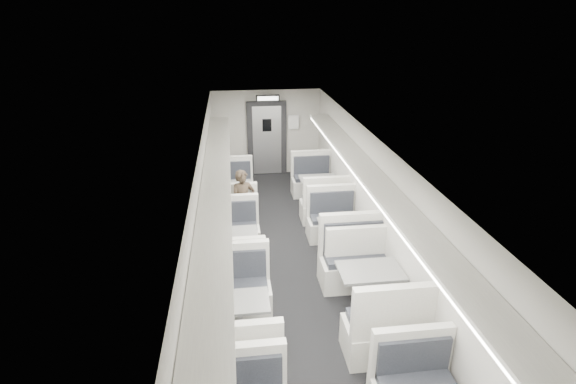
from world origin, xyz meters
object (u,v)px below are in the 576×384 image
object	(u,v)px
booth_left_a	(234,198)
booth_right_b	(341,239)
booth_right_a	(318,192)
exit_sign	(268,98)
booth_left_c	(239,322)
passenger	(243,202)
vestibule_door	(267,139)
booth_left_b	(236,248)
booth_right_c	(369,292)

from	to	relation	value
booth_left_a	booth_right_b	bearing A→B (deg)	-49.23
booth_left_a	booth_right_a	xyz separation A→B (m)	(2.00, 0.06, 0.01)
exit_sign	booth_left_c	bearing A→B (deg)	-98.66
passenger	vestibule_door	xyz separation A→B (m)	(0.81, 3.62, 0.34)
passenger	vestibule_door	world-z (taller)	vestibule_door
booth_left_b	booth_left_c	size ratio (longest dim) A/B	0.93
booth_left_b	booth_left_c	distance (m)	2.14
booth_left_b	booth_left_a	bearing A→B (deg)	90.00
booth_right_c	booth_left_a	bearing A→B (deg)	115.83
exit_sign	booth_left_b	bearing A→B (deg)	-102.74
vestibule_door	exit_sign	world-z (taller)	exit_sign
vestibule_door	exit_sign	bearing A→B (deg)	-90.00
booth_right_a	exit_sign	distance (m)	2.92
booth_left_b	booth_right_b	bearing A→B (deg)	2.00
booth_right_c	booth_right_b	bearing A→B (deg)	90.00
booth_left_c	vestibule_door	bearing A→B (deg)	81.93
booth_left_c	booth_right_a	size ratio (longest dim) A/B	1.00
passenger	booth_right_a	bearing A→B (deg)	16.03
booth_right_b	exit_sign	size ratio (longest dim) A/B	3.35
booth_left_c	exit_sign	world-z (taller)	exit_sign
booth_left_a	booth_right_c	world-z (taller)	booth_right_c
booth_left_b	booth_right_c	size ratio (longest dim) A/B	0.83
booth_right_c	exit_sign	world-z (taller)	exit_sign
booth_right_c	vestibule_door	size ratio (longest dim) A/B	1.12
vestibule_door	exit_sign	xyz separation A→B (m)	(0.00, -0.49, 1.24)
booth_right_b	vestibule_door	xyz separation A→B (m)	(-1.00, 4.84, 0.67)
booth_left_b	booth_right_b	world-z (taller)	booth_right_b
booth_left_a	booth_right_a	distance (m)	2.00
booth_left_a	vestibule_door	bearing A→B (deg)	68.36
booth_left_b	booth_left_c	xyz separation A→B (m)	(0.00, -2.14, 0.03)
booth_right_a	booth_right_c	bearing A→B (deg)	-90.00
booth_right_b	vestibule_door	size ratio (longest dim) A/B	0.99
booth_right_a	vestibule_door	bearing A→B (deg)	112.12
booth_right_c	exit_sign	xyz separation A→B (m)	(-1.00, 6.16, 1.86)
booth_left_c	passenger	bearing A→B (deg)	86.78
booth_right_a	exit_sign	bearing A→B (deg)	116.88
booth_left_a	exit_sign	size ratio (longest dim) A/B	3.25
booth_left_a	booth_right_a	size ratio (longest dim) A/B	0.96
booth_right_b	booth_right_c	size ratio (longest dim) A/B	0.88
booth_right_a	passenger	world-z (taller)	passenger
booth_right_b	passenger	world-z (taller)	passenger
booth_right_c	passenger	bearing A→B (deg)	120.78
booth_left_b	exit_sign	xyz separation A→B (m)	(1.00, 4.42, 1.93)
booth_right_b	booth_right_c	world-z (taller)	booth_right_c
booth_right_a	booth_right_c	world-z (taller)	booth_right_c
exit_sign	booth_right_a	bearing A→B (deg)	-63.12
booth_left_a	passenger	bearing A→B (deg)	-80.02
exit_sign	booth_left_a	bearing A→B (deg)	-116.20
booth_left_a	booth_right_c	bearing A→B (deg)	-64.17
booth_right_b	passenger	xyz separation A→B (m)	(-1.81, 1.22, 0.33)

